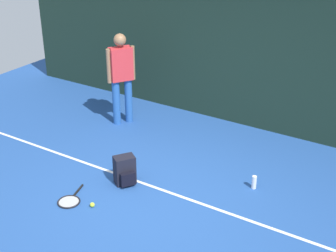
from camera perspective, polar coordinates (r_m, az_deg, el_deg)
name	(u,v)px	position (r m, az deg, el deg)	size (l,w,h in m)	color
ground_plane	(153,200)	(6.91, -1.79, -8.72)	(12.00, 12.00, 0.00)	#234C93
back_fence	(247,54)	(8.73, 9.25, 8.38)	(10.00, 0.10, 2.70)	#192D23
court_line	(164,190)	(7.11, -0.47, -7.59)	(9.00, 0.05, 0.00)	white
tennis_player	(121,74)	(8.82, -5.51, 6.15)	(0.40, 0.46, 1.70)	#2659A5
tennis_racket	(70,201)	(7.02, -11.47, -8.59)	(0.40, 0.64, 0.03)	black
backpack	(125,171)	(7.20, -5.07, -5.27)	(0.38, 0.37, 0.44)	black
tennis_ball_near_player	(92,205)	(6.84, -8.89, -9.12)	(0.07, 0.07, 0.07)	#CCE033
water_bottle	(254,182)	(7.22, 10.08, -6.52)	(0.07, 0.07, 0.20)	white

